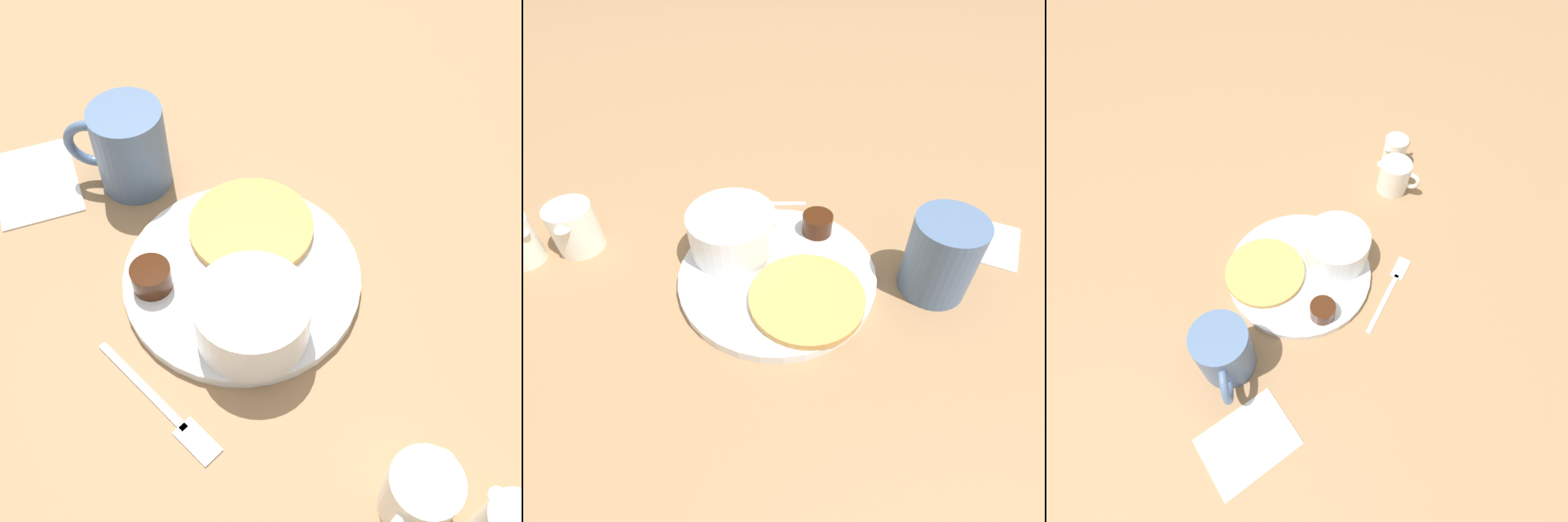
# 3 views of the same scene
# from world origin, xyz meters

# --- Properties ---
(ground_plane) EXTENTS (4.00, 4.00, 0.00)m
(ground_plane) POSITION_xyz_m (0.00, 0.00, 0.00)
(ground_plane) COLOR #93704C
(plate) EXTENTS (0.23, 0.23, 0.01)m
(plate) POSITION_xyz_m (0.00, 0.00, 0.01)
(plate) COLOR white
(plate) RESTS_ON ground_plane
(pancake_stack) EXTENTS (0.13, 0.13, 0.01)m
(pancake_stack) POSITION_xyz_m (0.05, -0.03, 0.02)
(pancake_stack) COLOR tan
(pancake_stack) RESTS_ON plate
(bowl) EXTENTS (0.10, 0.10, 0.05)m
(bowl) POSITION_xyz_m (-0.06, 0.02, 0.04)
(bowl) COLOR white
(bowl) RESTS_ON plate
(syrup_cup) EXTENTS (0.04, 0.04, 0.03)m
(syrup_cup) POSITION_xyz_m (0.02, 0.08, 0.03)
(syrup_cup) COLOR #38190A
(syrup_cup) RESTS_ON plate
(butter_ramekin) EXTENTS (0.04, 0.04, 0.04)m
(butter_ramekin) POSITION_xyz_m (-0.08, 0.04, 0.03)
(butter_ramekin) COLOR white
(butter_ramekin) RESTS_ON plate
(coffee_mug) EXTENTS (0.08, 0.10, 0.10)m
(coffee_mug) POSITION_xyz_m (0.17, 0.05, 0.05)
(coffee_mug) COLOR slate
(coffee_mug) RESTS_ON ground_plane
(creamer_pitcher_near) EXTENTS (0.06, 0.08, 0.06)m
(creamer_pitcher_near) POSITION_xyz_m (-0.25, -0.03, 0.03)
(creamer_pitcher_near) COLOR white
(creamer_pitcher_near) RESTS_ON ground_plane
(creamer_pitcher_far) EXTENTS (0.07, 0.04, 0.06)m
(creamer_pitcher_far) POSITION_xyz_m (-0.30, -0.07, 0.03)
(creamer_pitcher_far) COLOR white
(creamer_pitcher_far) RESTS_ON ground_plane
(fork) EXTENTS (0.15, 0.06, 0.00)m
(fork) POSITION_xyz_m (-0.10, 0.12, 0.00)
(fork) COLOR silver
(fork) RESTS_ON ground_plane
(napkin) EXTENTS (0.12, 0.10, 0.00)m
(napkin) POSITION_xyz_m (0.22, 0.15, 0.00)
(napkin) COLOR white
(napkin) RESTS_ON ground_plane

